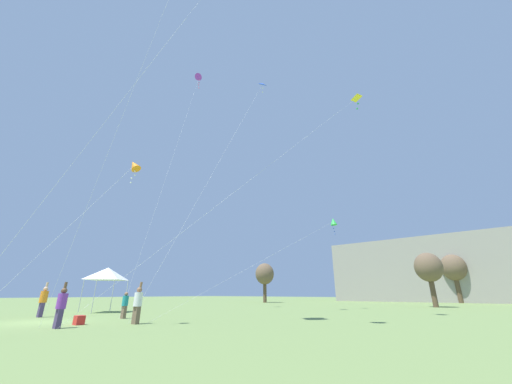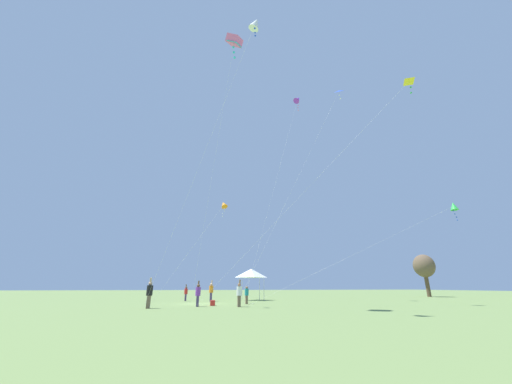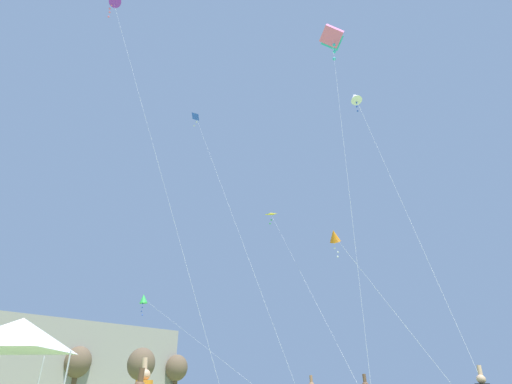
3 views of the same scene
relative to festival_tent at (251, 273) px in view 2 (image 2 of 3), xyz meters
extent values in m
plane|color=olive|center=(5.89, -5.68, -2.96)|extent=(220.00, 220.00, 0.00)
cylinder|color=brown|center=(-6.04, 28.62, -1.37)|extent=(0.58, 0.58, 3.19)
ellipsoid|color=brown|center=(-6.04, 28.62, 1.61)|extent=(3.13, 3.13, 3.48)
cylinder|color=#B7B7BC|center=(-1.24, -1.24, -1.73)|extent=(0.05, 0.05, 2.48)
cylinder|color=#B7B7BC|center=(1.24, -1.24, -1.73)|extent=(0.05, 0.05, 2.48)
cylinder|color=#B7B7BC|center=(-1.24, 1.24, -1.73)|extent=(0.05, 0.05, 2.48)
cylinder|color=#B7B7BC|center=(1.24, 1.24, -1.73)|extent=(0.05, 0.05, 2.48)
pyramid|color=white|center=(0.00, 0.00, 0.01)|extent=(2.75, 2.75, 0.99)
cube|color=red|center=(8.92, -4.79, -2.75)|extent=(0.50, 0.38, 0.42)
cube|color=brown|center=(7.02, -1.66, -2.61)|extent=(0.34, 0.19, 0.71)
cylinder|color=teal|center=(7.02, -1.66, -1.96)|extent=(0.36, 0.36, 0.59)
sphere|color=#896042|center=(7.02, -1.66, -1.57)|extent=(0.22, 0.22, 0.22)
cube|color=#473860|center=(0.50, -7.27, -2.61)|extent=(0.33, 0.18, 0.70)
cylinder|color=red|center=(0.50, -7.27, -1.97)|extent=(0.35, 0.35, 0.58)
sphere|color=brown|center=(0.50, -7.27, -1.59)|extent=(0.22, 0.22, 0.22)
cylinder|color=brown|center=(0.50, -7.28, -1.50)|extent=(0.12, 0.15, 0.49)
cube|color=brown|center=(11.14, -9.47, -2.53)|extent=(0.41, 0.23, 0.86)
cylinder|color=black|center=(11.14, -9.47, -1.75)|extent=(0.43, 0.43, 0.71)
sphere|color=tan|center=(11.14, -9.47, -1.27)|extent=(0.27, 0.27, 0.27)
cylinder|color=tan|center=(11.17, -9.47, -1.16)|extent=(0.21, 0.13, 0.62)
cube|color=brown|center=(10.72, -2.86, -2.56)|extent=(0.39, 0.22, 0.82)
cylinder|color=white|center=(10.72, -2.86, -1.81)|extent=(0.41, 0.41, 0.68)
sphere|color=#896042|center=(10.72, -2.86, -1.36)|extent=(0.26, 0.26, 0.26)
cylinder|color=#896042|center=(10.74, -2.83, -1.25)|extent=(0.21, 0.22, 0.58)
cube|color=#473860|center=(2.02, -4.64, -2.53)|extent=(0.42, 0.23, 0.87)
cylinder|color=orange|center=(2.02, -4.64, -1.74)|extent=(0.44, 0.44, 0.72)
sphere|color=tan|center=(2.02, -4.64, -1.25)|extent=(0.27, 0.27, 0.27)
cylinder|color=tan|center=(2.00, -4.62, -1.15)|extent=(0.22, 0.23, 0.62)
cube|color=#473860|center=(9.90, -6.01, -2.57)|extent=(0.38, 0.21, 0.79)
cylinder|color=purple|center=(9.90, -6.01, -1.85)|extent=(0.40, 0.40, 0.65)
sphere|color=brown|center=(9.90, -6.01, -1.41)|extent=(0.25, 0.25, 0.25)
cylinder|color=brown|center=(9.90, -6.00, -1.32)|extent=(0.16, 0.16, 0.55)
cylinder|color=silver|center=(14.93, 0.94, 4.83)|extent=(9.04, 14.25, 15.59)
pyramid|color=yellow|center=(19.44, 8.05, 12.68)|extent=(0.98, 1.09, 0.33)
sphere|color=green|center=(19.51, 8.08, 12.09)|extent=(0.13, 0.13, 0.13)
sphere|color=green|center=(19.38, 8.12, 11.72)|extent=(0.13, 0.13, 0.13)
cylinder|color=silver|center=(14.44, -6.33, 7.48)|extent=(6.14, 6.86, 20.88)
cone|color=white|center=(17.50, -2.90, 17.91)|extent=(1.13, 1.24, 1.19)
sphere|color=blue|center=(17.54, -2.96, 17.39)|extent=(0.13, 0.13, 0.13)
sphere|color=blue|center=(17.50, -2.92, 17.02)|extent=(0.13, 0.13, 0.13)
sphere|color=blue|center=(17.55, -2.91, 16.66)|extent=(0.13, 0.13, 0.13)
cylinder|color=silver|center=(4.58, 2.09, 10.29)|extent=(5.31, 8.20, 26.50)
cone|color=purple|center=(1.93, 6.18, 23.54)|extent=(1.40, 1.50, 1.55)
sphere|color=pink|center=(1.94, 6.20, 22.96)|extent=(0.14, 0.14, 0.14)
sphere|color=pink|center=(1.88, 6.20, 22.56)|extent=(0.14, 0.14, 0.14)
sphere|color=pink|center=(1.91, 6.12, 22.16)|extent=(0.14, 0.14, 0.14)
sphere|color=pink|center=(1.93, 6.18, 21.76)|extent=(0.14, 0.14, 0.14)
cylinder|color=silver|center=(11.44, -5.31, 8.61)|extent=(4.04, 2.43, 23.14)
cube|color=pink|center=(13.45, -4.10, 20.18)|extent=(1.77, 1.74, 1.57)
cube|color=#2DBCD1|center=(13.45, -4.10, 19.80)|extent=(1.33, 1.52, 0.96)
sphere|color=#2DBCD1|center=(13.51, -4.17, 19.33)|extent=(0.21, 0.21, 0.21)
sphere|color=#2DBCD1|center=(13.52, -4.12, 18.74)|extent=(0.21, 0.21, 0.21)
sphere|color=#2DBCD1|center=(13.52, -4.05, 18.15)|extent=(0.21, 0.21, 0.21)
cylinder|color=silver|center=(11.27, -6.90, 1.01)|extent=(0.11, 5.10, 7.96)
cone|color=orange|center=(11.21, -4.35, 4.99)|extent=(0.82, 0.78, 0.87)
sphere|color=white|center=(11.24, -4.30, 4.66)|extent=(0.08, 0.08, 0.08)
sphere|color=white|center=(11.28, -4.27, 4.43)|extent=(0.08, 0.08, 0.08)
sphere|color=white|center=(11.28, -4.43, 4.20)|extent=(0.08, 0.08, 0.08)
sphere|color=white|center=(11.25, -4.41, 3.97)|extent=(0.08, 0.08, 0.08)
cylinder|color=silver|center=(11.83, 7.15, 1.30)|extent=(1.70, 19.11, 8.54)
cone|color=green|center=(12.68, 16.70, 5.57)|extent=(0.98, 0.93, 0.81)
sphere|color=blue|center=(12.60, 16.64, 5.13)|extent=(0.11, 0.11, 0.11)
sphere|color=blue|center=(12.65, 16.68, 4.84)|extent=(0.11, 0.11, 0.11)
sphere|color=blue|center=(12.66, 16.77, 4.54)|extent=(0.11, 0.11, 0.11)
sphere|color=blue|center=(12.74, 16.70, 4.24)|extent=(0.11, 0.11, 0.11)
cylinder|color=silver|center=(10.49, 2.29, 7.76)|extent=(0.20, 10.69, 21.44)
pyramid|color=blue|center=(10.62, 7.62, 18.53)|extent=(0.75, 0.88, 0.65)
sphere|color=white|center=(10.66, 7.57, 17.96)|extent=(0.13, 0.13, 0.13)
sphere|color=white|center=(10.54, 7.69, 17.61)|extent=(0.13, 0.13, 0.13)
camera|label=1|loc=(25.26, -10.82, -1.53)|focal=20.00mm
camera|label=2|loc=(34.07, -6.08, -1.48)|focal=20.00mm
camera|label=3|loc=(-3.53, -14.84, -1.73)|focal=28.00mm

